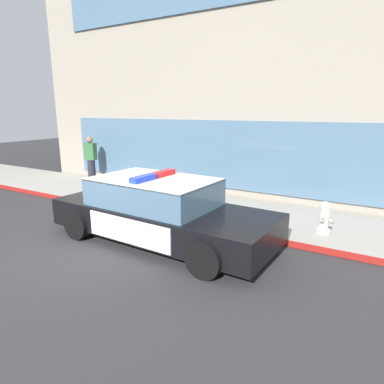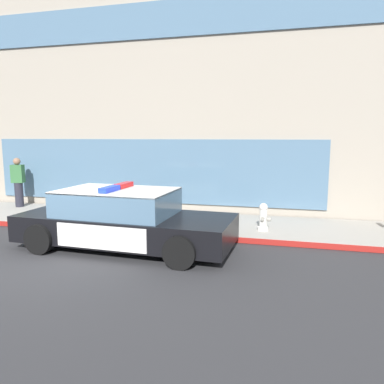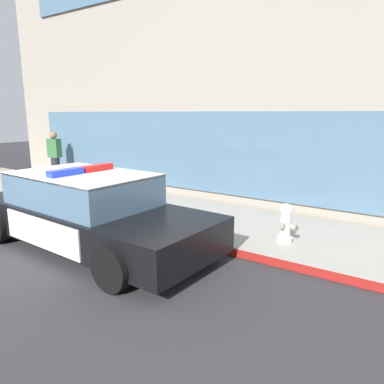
% 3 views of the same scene
% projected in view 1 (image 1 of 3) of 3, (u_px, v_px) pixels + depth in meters
% --- Properties ---
extents(ground, '(48.00, 48.00, 0.00)m').
position_uv_depth(ground, '(88.00, 245.00, 7.11)').
color(ground, '#303033').
extents(sidewalk, '(48.00, 2.72, 0.15)m').
position_uv_depth(sidewalk, '(177.00, 204.00, 9.99)').
color(sidewalk, '#A39E93').
rests_on(sidewalk, ground).
extents(curb_red_paint, '(28.80, 0.04, 0.14)m').
position_uv_depth(curb_red_paint, '(149.00, 216.00, 8.84)').
color(curb_red_paint, maroon).
rests_on(curb_red_paint, ground).
extents(storefront_building, '(19.03, 10.05, 8.61)m').
position_uv_depth(storefront_building, '(320.00, 71.00, 13.04)').
color(storefront_building, gray).
rests_on(storefront_building, ground).
extents(police_cruiser, '(5.06, 2.28, 1.49)m').
position_uv_depth(police_cruiser, '(160.00, 211.00, 7.25)').
color(police_cruiser, black).
rests_on(police_cruiser, ground).
extents(fire_hydrant, '(0.34, 0.39, 0.73)m').
position_uv_depth(fire_hydrant, '(324.00, 218.00, 7.32)').
color(fire_hydrant, silver).
rests_on(fire_hydrant, sidewalk).
extents(pedestrian_on_sidewalk, '(0.45, 0.35, 1.71)m').
position_uv_depth(pedestrian_on_sidewalk, '(91.00, 159.00, 12.43)').
color(pedestrian_on_sidewalk, '#23232D').
rests_on(pedestrian_on_sidewalk, sidewalk).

